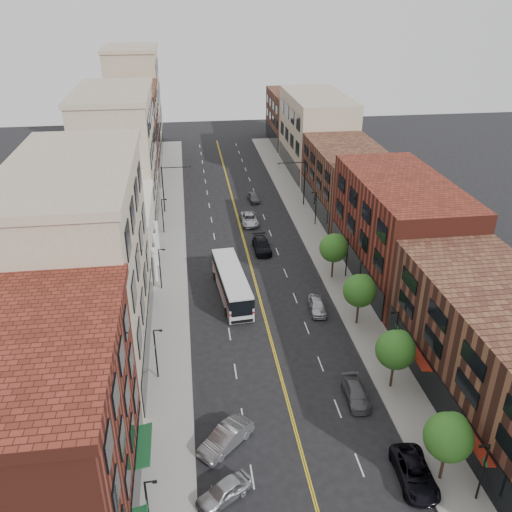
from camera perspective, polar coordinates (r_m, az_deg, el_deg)
name	(u,v)px	position (r m, az deg, el deg)	size (l,w,h in m)	color
ground	(296,431)	(45.34, 4.19, -17.87)	(220.00, 220.00, 0.00)	black
sidewalk_left	(171,248)	(73.69, -8.94, 0.89)	(4.00, 110.00, 0.15)	gray
sidewalk_right	(316,239)	(75.69, 6.35, 1.78)	(4.00, 110.00, 0.15)	gray
bldg_l_redbrick	(42,445)	(36.80, -21.60, -17.98)	(10.00, 16.00, 14.00)	#592117
bldg_l_tanoffice	(84,268)	(50.87, -17.66, -1.25)	(10.00, 22.00, 18.00)	tan
bldg_l_white	(111,236)	(69.04, -14.99, 2.03)	(10.00, 14.00, 8.00)	silver
bldg_l_far_a	(119,157)	(83.23, -14.22, 10.02)	(10.00, 20.00, 18.00)	tan
bldg_l_far_b	(130,134)	(102.84, -13.12, 12.38)	(10.00, 20.00, 15.00)	#502B20
bldg_l_far_c	(135,101)	(119.86, -12.62, 15.64)	(10.00, 16.00, 20.00)	tan
bldg_r_near	(508,362)	(48.01, 25.03, -10.10)	(10.00, 26.00, 10.00)	#502B20
bldg_r_mid	(399,229)	(65.87, 14.78, 2.75)	(10.00, 22.00, 12.00)	#592117
bldg_r_far_a	(347,180)	(84.63, 9.59, 7.90)	(10.00, 20.00, 10.00)	#502B20
bldg_r_far_b	(316,133)	(103.50, 6.34, 12.71)	(10.00, 22.00, 14.00)	tan
bldg_r_far_c	(295,118)	(122.83, 4.08, 14.30)	(10.00, 18.00, 11.00)	#502B20
tree_r_0	(449,435)	(41.24, 19.68, -17.36)	(3.40, 3.40, 5.59)	black
tree_r_1	(396,348)	(48.08, 14.55, -9.39)	(3.40, 3.40, 5.59)	black
tree_r_2	(360,289)	(55.88, 10.93, -3.48)	(3.40, 3.40, 5.59)	black
tree_r_3	(334,247)	(64.29, 8.26, 0.95)	(3.40, 3.40, 5.59)	black
lamp_l_0	(149,507)	(37.33, -11.25, -24.51)	(0.81, 0.55, 5.05)	black
lamp_l_1	(156,351)	(48.99, -10.47, -9.82)	(0.81, 0.55, 5.05)	black
lamp_l_2	(160,267)	(62.61, -10.04, -1.12)	(0.81, 0.55, 5.05)	black
lamp_l_3	(163,214)	(77.14, -9.78, 4.39)	(0.81, 0.55, 5.05)	black
lamp_r_0	(483,469)	(41.46, 22.77, -19.97)	(0.81, 0.55, 5.05)	black
lamp_r_1	(396,332)	(52.22, 14.48, -7.74)	(0.81, 0.55, 5.05)	black
lamp_r_2	(347,255)	(65.16, 9.53, 0.08)	(0.81, 0.55, 5.05)	black
lamp_r_3	(316,206)	(79.23, 6.29, 5.23)	(0.81, 0.55, 5.05)	black
signal_mast_left	(168,184)	(84.03, -9.29, 7.52)	(4.49, 0.18, 7.20)	black
signal_mast_right	(300,178)	(85.83, 4.66, 8.20)	(4.49, 0.18, 7.20)	black
city_bus	(232,282)	(60.97, -2.58, -2.74)	(3.69, 12.34, 3.13)	silver
car_angle_a	(224,491)	(40.48, -3.38, -23.50)	(1.66, 4.12, 1.40)	#A6A9AE
car_angle_b	(226,438)	(43.64, -3.17, -18.55)	(1.71, 4.90, 1.61)	gray
car_parked_near	(415,473)	(42.90, 16.36, -21.08)	(2.42, 5.26, 1.46)	black
car_parked_mid	(356,393)	(48.24, 10.48, -14.04)	(1.79, 4.39, 1.27)	#505056
car_parked_far	(317,306)	(59.08, 6.46, -5.20)	(1.67, 4.14, 1.41)	#B5B6BD
car_lane_behind	(225,257)	(69.20, -3.31, -0.07)	(1.36, 3.89, 1.28)	#424246
car_lane_a	(262,245)	(71.79, 0.60, 1.12)	(2.14, 5.26, 1.53)	black
car_lane_b	(249,219)	(80.16, -0.70, 3.91)	(2.37, 5.13, 1.43)	silver
car_lane_c	(254,197)	(88.77, -0.25, 6.21)	(1.60, 3.99, 1.36)	#56575C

